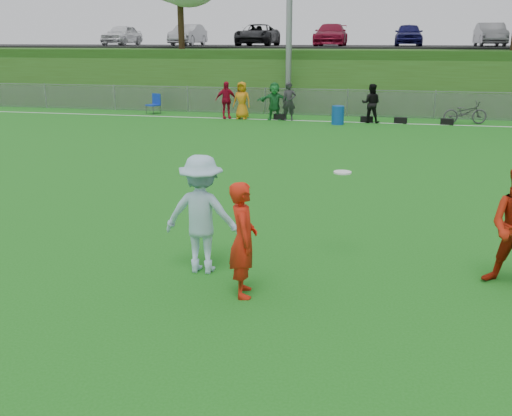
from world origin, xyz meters
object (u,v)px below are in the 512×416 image
(recycling_bin, at_px, (338,115))
(bicycle, at_px, (465,113))
(player_blue, at_px, (202,214))
(frisbee, at_px, (343,172))
(player_red_left, at_px, (243,240))

(recycling_bin, bearing_deg, bicycle, 13.80)
(player_blue, height_order, recycling_bin, player_blue)
(frisbee, bearing_deg, player_red_left, -125.88)
(bicycle, bearing_deg, frisbee, 154.79)
(player_blue, bearing_deg, bicycle, -109.05)
(recycling_bin, bearing_deg, player_red_left, -89.81)
(player_blue, xyz_separation_m, recycling_bin, (0.78, 16.83, -0.54))
(player_blue, relative_size, bicycle, 1.00)
(frisbee, bearing_deg, recycling_bin, 94.70)
(frisbee, xyz_separation_m, recycling_bin, (-1.30, 15.84, -1.10))
(player_red_left, relative_size, bicycle, 0.90)
(player_red_left, xyz_separation_m, player_blue, (-0.84, 0.72, 0.10))
(player_blue, xyz_separation_m, bicycle, (6.18, 18.16, -0.45))
(player_red_left, bearing_deg, player_blue, 33.17)
(bicycle, bearing_deg, player_red_left, 152.42)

